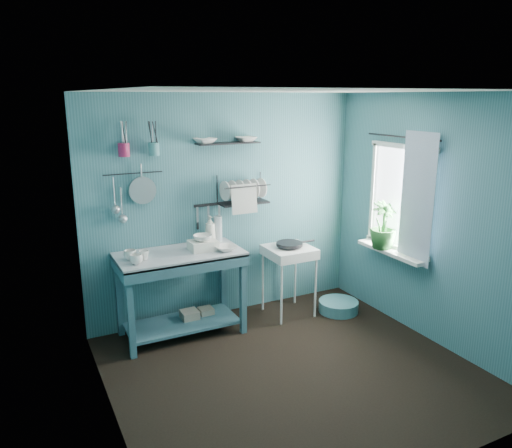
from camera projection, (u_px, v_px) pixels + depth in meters
name	position (u px, v px, depth m)	size (l,w,h in m)	color
floor	(293.00, 371.00, 4.60)	(3.20, 3.20, 0.00)	black
ceiling	(298.00, 91.00, 3.98)	(3.20, 3.20, 0.00)	silver
wall_back	(226.00, 207.00, 5.59)	(3.20, 3.20, 0.00)	#36666F
wall_front	(424.00, 304.00, 2.99)	(3.20, 3.20, 0.00)	#36666F
wall_left	(105.00, 269.00, 3.59)	(3.00, 3.00, 0.00)	#36666F
wall_right	(432.00, 221.00, 4.99)	(3.00, 3.00, 0.00)	#36666F
work_counter	(181.00, 294.00, 5.21)	(1.28, 0.64, 0.91)	#305966
mug_left	(136.00, 259.00, 4.74)	(0.12, 0.12, 0.10)	silver
mug_mid	(144.00, 255.00, 4.87)	(0.10, 0.10, 0.09)	silver
mug_right	(130.00, 255.00, 4.87)	(0.12, 0.12, 0.10)	silver
wash_tub	(203.00, 245.00, 5.18)	(0.28, 0.22, 0.10)	silver
tub_bowl	(203.00, 238.00, 5.16)	(0.20, 0.20, 0.06)	silver
soap_bottle	(210.00, 229.00, 5.42)	(0.12, 0.12, 0.30)	silver
water_bottle	(218.00, 229.00, 5.48)	(0.09, 0.09, 0.28)	#ADB9C1
counter_bowl	(226.00, 248.00, 5.16)	(0.22, 0.22, 0.05)	silver
hotplate_stand	(289.00, 281.00, 5.73)	(0.50, 0.50, 0.80)	white
frying_pan	(289.00, 244.00, 5.62)	(0.30, 0.30, 0.04)	black
knife_strip	(208.00, 205.00, 5.45)	(0.32, 0.02, 0.03)	black
dish_rack	(243.00, 189.00, 5.49)	(0.55, 0.24, 0.32)	black
upper_shelf	(228.00, 143.00, 5.32)	(0.70, 0.18, 0.01)	black
shelf_bowl_left	(205.00, 135.00, 5.18)	(0.23, 0.23, 0.06)	silver
shelf_bowl_right	(246.00, 138.00, 5.40)	(0.22, 0.22, 0.05)	silver
utensil_cup_magenta	(124.00, 150.00, 4.86)	(0.11, 0.11, 0.13)	#A51E4B
utensil_cup_teal	(154.00, 149.00, 4.99)	(0.11, 0.11, 0.13)	teal
colander	(143.00, 190.00, 5.07)	(0.28, 0.28, 0.03)	#A3A7AB
ladle_outer	(114.00, 192.00, 4.95)	(0.01, 0.01, 0.30)	#A3A7AB
ladle_inner	(121.00, 202.00, 5.00)	(0.01, 0.01, 0.30)	#A3A7AB
hook_rail	(133.00, 173.00, 5.00)	(0.01, 0.01, 0.60)	black
window_glass	(401.00, 198.00, 5.33)	(1.10, 1.10, 0.00)	white
windowsill	(391.00, 252.00, 5.44)	(0.16, 0.95, 0.04)	white
curtain	(417.00, 199.00, 5.03)	(1.35, 1.35, 0.00)	silver
curtain_rod	(402.00, 137.00, 5.15)	(0.02, 0.02, 1.05)	black
potted_plant	(383.00, 225.00, 5.45)	(0.29, 0.29, 0.52)	#266129
storage_tin_large	(190.00, 320.00, 5.39)	(0.18, 0.18, 0.22)	gray
storage_tin_small	(206.00, 316.00, 5.50)	(0.15, 0.15, 0.20)	gray
floor_basin	(338.00, 306.00, 5.86)	(0.46, 0.46, 0.13)	teal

